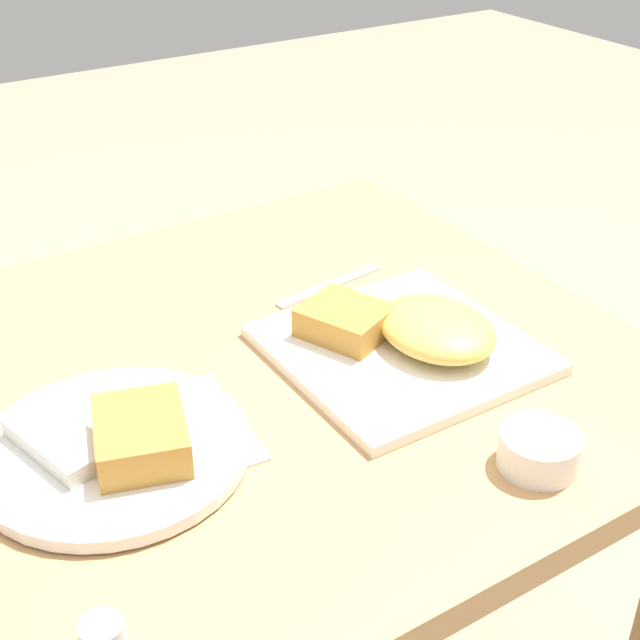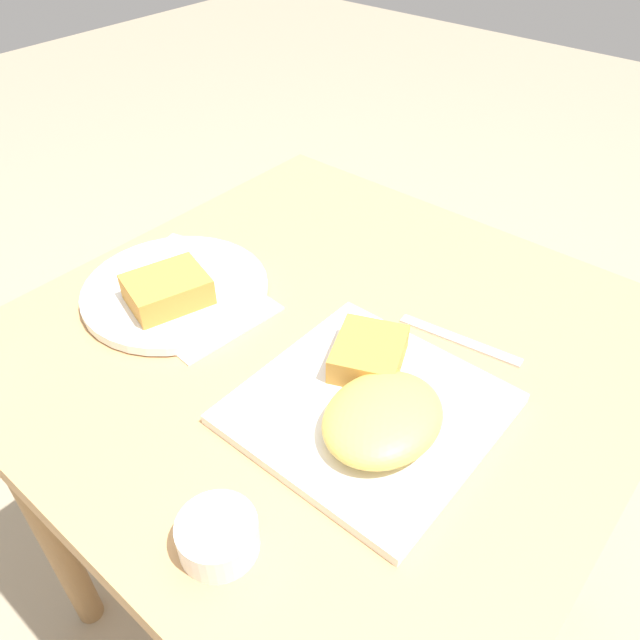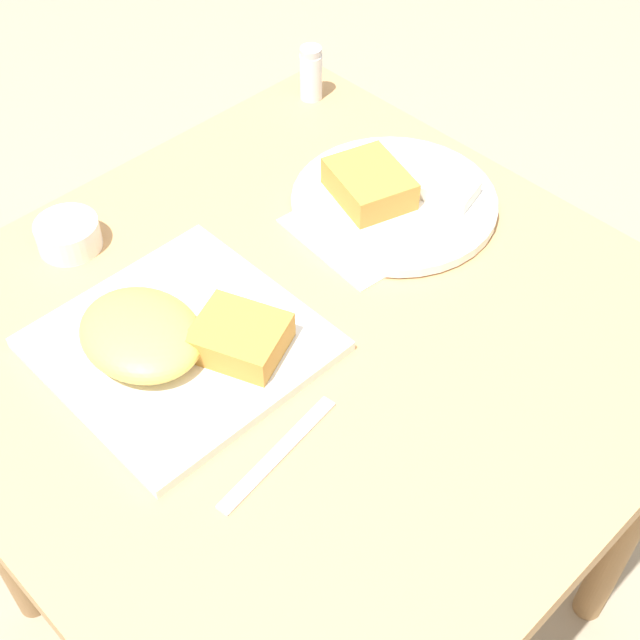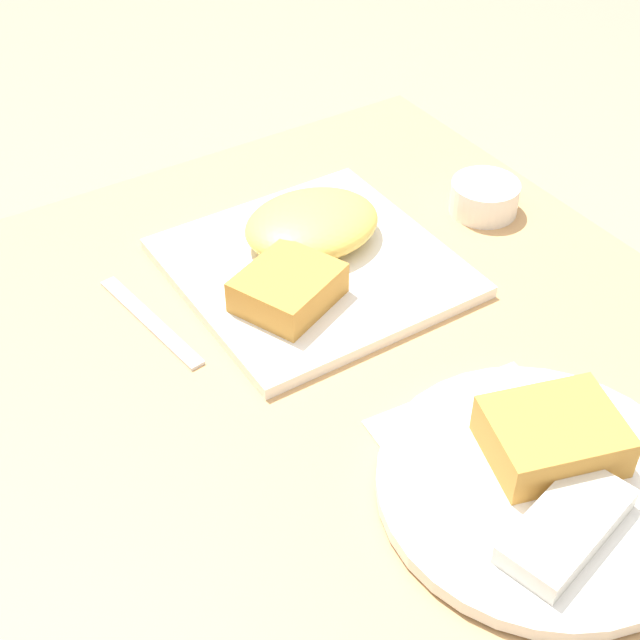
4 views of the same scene
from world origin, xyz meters
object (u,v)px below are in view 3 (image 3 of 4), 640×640
at_px(butter_knife, 278,454).
at_px(sauce_ramekin, 68,234).
at_px(plate_oval_far, 391,196).
at_px(salt_shaker, 311,76).
at_px(plate_square_near, 174,340).

bearing_deg(butter_knife, sauce_ramekin, 78.83).
bearing_deg(sauce_ramekin, plate_oval_far, 56.35).
distance_m(sauce_ramekin, butter_knife, 0.42).
bearing_deg(plate_oval_far, sauce_ramekin, -123.65).
xyz_separation_m(salt_shaker, butter_knife, (0.45, -0.48, -0.03)).
bearing_deg(butter_knife, salt_shaker, 35.48).
relative_size(plate_square_near, butter_knife, 1.61).
bearing_deg(salt_shaker, plate_oval_far, -21.76).
height_order(plate_oval_far, butter_knife, plate_oval_far).
xyz_separation_m(plate_square_near, plate_oval_far, (-0.00, 0.37, -0.00)).
height_order(plate_square_near, sauce_ramekin, plate_square_near).
distance_m(plate_square_near, butter_knife, 0.19).
bearing_deg(plate_square_near, sauce_ramekin, 176.31).
relative_size(salt_shaker, butter_knife, 0.48).
xyz_separation_m(plate_square_near, salt_shaker, (-0.26, 0.47, 0.02)).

